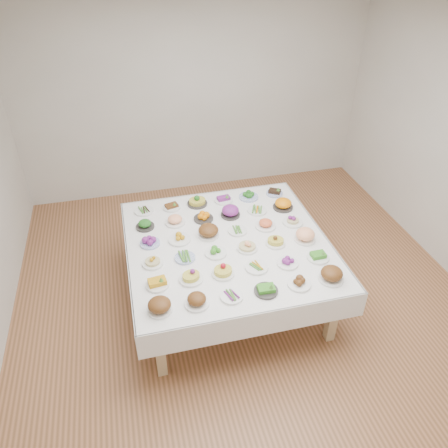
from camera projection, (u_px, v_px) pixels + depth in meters
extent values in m
plane|color=#A36944|center=(241.00, 291.00, 4.99)|extent=(5.00, 5.00, 0.00)
cube|color=white|center=(250.00, 27.00, 3.38)|extent=(5.00, 5.00, 0.02)
cube|color=silver|center=(195.00, 99.00, 6.17)|extent=(5.00, 0.02, 2.80)
cube|color=silver|center=(384.00, 424.00, 2.20)|extent=(5.00, 0.02, 2.80)
cube|color=white|center=(228.00, 245.00, 4.52)|extent=(2.05, 2.05, 0.06)
cube|color=white|center=(207.00, 203.00, 5.40)|extent=(2.07, 0.01, 0.28)
cube|color=white|center=(257.00, 325.00, 3.77)|extent=(2.07, 0.02, 0.28)
cube|color=white|center=(318.00, 239.00, 4.79)|extent=(0.01, 2.07, 0.28)
cube|color=white|center=(129.00, 268.00, 4.38)|extent=(0.02, 2.07, 0.28)
cube|color=tan|center=(160.00, 348.00, 3.90)|extent=(0.09, 0.09, 0.69)
cube|color=tan|center=(333.00, 314.00, 4.24)|extent=(0.09, 0.09, 0.69)
cube|color=tan|center=(142.00, 238.00, 5.24)|extent=(0.09, 0.09, 0.69)
cube|color=tan|center=(275.00, 219.00, 5.58)|extent=(0.09, 0.09, 0.69)
cylinder|color=white|center=(160.00, 310.00, 3.72)|extent=(0.21, 0.21, 0.02)
cylinder|color=white|center=(197.00, 304.00, 3.78)|extent=(0.21, 0.21, 0.02)
cylinder|color=white|center=(232.00, 297.00, 3.85)|extent=(0.20, 0.20, 0.02)
cylinder|color=#2F2C29|center=(266.00, 291.00, 3.90)|extent=(0.21, 0.21, 0.02)
cylinder|color=white|center=(299.00, 284.00, 3.97)|extent=(0.21, 0.21, 0.02)
cylinder|color=white|center=(331.00, 279.00, 4.04)|extent=(0.23, 0.23, 0.02)
cylinder|color=white|center=(158.00, 285.00, 3.97)|extent=(0.21, 0.21, 0.02)
cylinder|color=white|center=(191.00, 279.00, 4.03)|extent=(0.22, 0.22, 0.02)
cylinder|color=white|center=(223.00, 274.00, 4.09)|extent=(0.21, 0.21, 0.02)
cylinder|color=white|center=(256.00, 268.00, 4.17)|extent=(0.22, 0.22, 0.02)
cylinder|color=white|center=(287.00, 264.00, 4.21)|extent=(0.21, 0.21, 0.02)
cylinder|color=white|center=(318.00, 258.00, 4.29)|extent=(0.21, 0.21, 0.02)
cylinder|color=white|center=(153.00, 264.00, 4.21)|extent=(0.20, 0.20, 0.02)
cylinder|color=#4C66B2|center=(185.00, 258.00, 4.28)|extent=(0.20, 0.20, 0.02)
cylinder|color=white|center=(216.00, 253.00, 4.34)|extent=(0.21, 0.21, 0.02)
cylinder|color=white|center=(247.00, 248.00, 4.41)|extent=(0.20, 0.20, 0.02)
cylinder|color=white|center=(275.00, 244.00, 4.47)|extent=(0.20, 0.20, 0.02)
cylinder|color=white|center=(305.00, 240.00, 4.53)|extent=(0.22, 0.22, 0.02)
cylinder|color=#4C66B2|center=(150.00, 244.00, 4.47)|extent=(0.20, 0.20, 0.02)
cylinder|color=white|center=(179.00, 240.00, 4.53)|extent=(0.23, 0.23, 0.02)
cylinder|color=white|center=(209.00, 235.00, 4.59)|extent=(0.22, 0.22, 0.02)
cylinder|color=white|center=(237.00, 231.00, 4.65)|extent=(0.20, 0.20, 0.02)
cylinder|color=white|center=(265.00, 226.00, 4.72)|extent=(0.22, 0.22, 0.02)
cylinder|color=white|center=(293.00, 223.00, 4.78)|extent=(0.22, 0.22, 0.02)
cylinder|color=#2F2C29|center=(145.00, 227.00, 4.72)|extent=(0.20, 0.20, 0.02)
cylinder|color=white|center=(175.00, 223.00, 4.78)|extent=(0.22, 0.22, 0.02)
cylinder|color=#2F2C29|center=(204.00, 219.00, 4.84)|extent=(0.21, 0.21, 0.02)
cylinder|color=#2F2C29|center=(230.00, 215.00, 4.90)|extent=(0.21, 0.21, 0.02)
cylinder|color=white|center=(257.00, 211.00, 4.97)|extent=(0.21, 0.21, 0.02)
cylinder|color=#2F2C29|center=(283.00, 207.00, 5.03)|extent=(0.23, 0.23, 0.02)
cylinder|color=white|center=(144.00, 211.00, 4.97)|extent=(0.22, 0.22, 0.02)
cylinder|color=white|center=(172.00, 208.00, 5.03)|extent=(0.20, 0.20, 0.02)
cylinder|color=#2F2C29|center=(197.00, 204.00, 5.10)|extent=(0.23, 0.23, 0.02)
cylinder|color=white|center=(224.00, 201.00, 5.16)|extent=(0.21, 0.21, 0.02)
cylinder|color=#4C66B2|center=(249.00, 197.00, 5.22)|extent=(0.23, 0.23, 0.02)
cylinder|color=#4C66B2|center=(274.00, 194.00, 5.29)|extent=(0.20, 0.20, 0.02)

